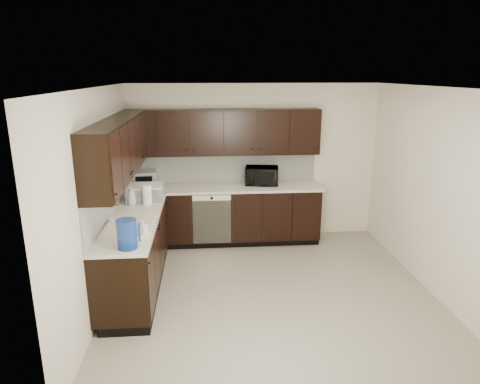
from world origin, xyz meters
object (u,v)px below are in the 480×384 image
toaster_oven (143,179)px  blue_pitcher (127,234)px  microwave (262,176)px  sink (130,231)px  storage_bin (143,193)px

toaster_oven → blue_pitcher: (0.17, -2.42, 0.03)m
microwave → toaster_oven: size_ratio=1.28×
microwave → blue_pitcher: (-1.69, -2.43, 0.01)m
sink → toaster_oven: 1.78m
toaster_oven → blue_pitcher: size_ratio=1.32×
microwave → toaster_oven: (-1.85, -0.00, -0.02)m
microwave → toaster_oven: microwave is taller
blue_pitcher → sink: bearing=90.8°
storage_bin → blue_pitcher: size_ratio=1.70×
sink → storage_bin: sink is taller
microwave → storage_bin: size_ratio=0.99×
toaster_oven → blue_pitcher: 2.43m
storage_bin → toaster_oven: bearing=97.8°
sink → blue_pitcher: (0.10, -0.65, 0.21)m
blue_pitcher → toaster_oven: bearing=86.3°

